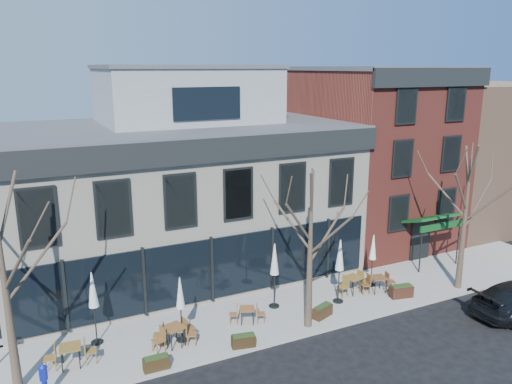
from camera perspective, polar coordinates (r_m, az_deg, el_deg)
name	(u,v)px	position (r m, az deg, el deg)	size (l,w,h in m)	color
ground	(212,305)	(24.69, -5.06, -12.78)	(120.00, 120.00, 0.00)	black
sidewalk_front	(293,309)	(24.17, 4.24, -13.19)	(33.50, 4.70, 0.15)	gray
corner_building	(178,188)	(27.62, -8.89, 0.50)	(18.39, 10.39, 11.10)	silver
red_brick_building	(370,154)	(33.38, 12.85, 4.26)	(8.20, 11.78, 11.18)	maroon
bg_building	(467,150)	(41.09, 22.92, 4.40)	(12.00, 12.00, 10.00)	#8C664C
tree_corner	(5,281)	(18.79, -26.79, -9.03)	(3.93, 3.98, 7.92)	#382B21
tree_mid	(310,247)	(21.18, 6.24, -6.29)	(3.50, 3.55, 7.04)	#382B21
tree_right	(466,215)	(26.80, 22.83, -2.44)	(3.72, 3.77, 7.48)	#382B21
call_box	(44,380)	(19.42, -23.07, -19.18)	(0.27, 0.26, 1.32)	#0D1DAD
cafe_set_0	(71,354)	(20.91, -20.43, -16.93)	(1.96, 0.86, 1.01)	brown
cafe_set_1	(175,334)	(21.26, -9.24, -15.72)	(1.82, 1.12, 0.94)	brown
cafe_set_2	(174,334)	(21.21, -9.36, -15.69)	(1.98, 0.97, 1.01)	brown
cafe_set_3	(247,313)	(22.62, -1.02, -13.71)	(1.64, 1.01, 0.85)	brown
cafe_set_4	(353,283)	(25.75, 11.03, -10.15)	(2.02, 0.92, 1.03)	brown
cafe_set_5	(378,282)	(26.11, 13.75, -10.01)	(1.91, 0.87, 0.98)	brown
umbrella_0	(93,294)	(21.34, -18.13, -11.00)	(0.50, 0.50, 3.10)	black
umbrella_1	(180,296)	(20.80, -8.65, -11.71)	(0.45, 0.45, 2.82)	black
umbrella_2	(274,263)	(23.25, 2.13, -8.07)	(0.50, 0.50, 3.15)	black
umbrella_3	(340,258)	(24.02, 9.55, -7.50)	(0.50, 0.50, 3.15)	black
umbrella_4	(373,250)	(26.25, 13.22, -6.46)	(0.44, 0.44, 2.75)	black
planter_0	(156,363)	(20.02, -11.34, -18.60)	(0.97, 0.41, 0.54)	#312210
planter_1	(243,341)	(21.00, -1.46, -16.62)	(1.02, 0.57, 0.54)	black
planter_2	(323,311)	(23.35, 7.62, -13.33)	(1.10, 0.73, 0.57)	#322010
planter_3	(401,291)	(25.93, 16.27, -10.81)	(1.20, 0.66, 0.63)	#311910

